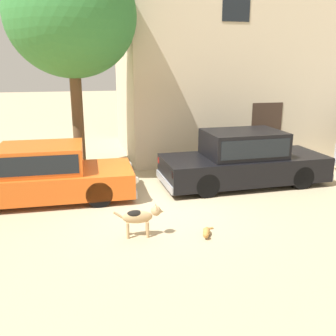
# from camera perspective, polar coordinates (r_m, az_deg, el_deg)

# --- Properties ---
(ground_plane) EXTENTS (80.00, 80.00, 0.00)m
(ground_plane) POSITION_cam_1_polar(r_m,az_deg,el_deg) (9.27, -1.03, -5.77)
(ground_plane) COLOR tan
(parked_sedan_nearest) EXTENTS (4.59, 1.90, 1.42)m
(parked_sedan_nearest) POSITION_cam_1_polar(r_m,az_deg,el_deg) (10.00, -18.34, -0.73)
(parked_sedan_nearest) COLOR #D15619
(parked_sedan_nearest) RESTS_ON ground_plane
(parked_sedan_second) EXTENTS (4.84, 1.93, 1.55)m
(parked_sedan_second) POSITION_cam_1_polar(r_m,az_deg,el_deg) (10.92, 11.37, 1.43)
(parked_sedan_second) COLOR black
(parked_sedan_second) RESTS_ON ground_plane
(apartment_block) EXTENTS (12.89, 5.87, 7.65)m
(apartment_block) POSITION_cam_1_polar(r_m,az_deg,el_deg) (16.63, 16.72, 16.56)
(apartment_block) COLOR beige
(apartment_block) RESTS_ON ground_plane
(stray_dog_spotted) EXTENTS (1.02, 0.26, 0.67)m
(stray_dog_spotted) POSITION_cam_1_polar(r_m,az_deg,el_deg) (7.58, -4.17, -7.31)
(stray_dog_spotted) COLOR tan
(stray_dog_spotted) RESTS_ON ground_plane
(stray_cat) EXTENTS (0.37, 0.52, 0.17)m
(stray_cat) POSITION_cam_1_polar(r_m,az_deg,el_deg) (7.76, 5.86, -9.66)
(stray_cat) COLOR #B77F3D
(stray_cat) RESTS_ON ground_plane
(acacia_tree_left) EXTENTS (3.60, 3.24, 6.37)m
(acacia_tree_left) POSITION_cam_1_polar(r_m,az_deg,el_deg) (11.40, -14.48, 21.49)
(acacia_tree_left) COLOR brown
(acacia_tree_left) RESTS_ON ground_plane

